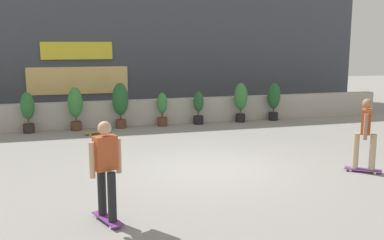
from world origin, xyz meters
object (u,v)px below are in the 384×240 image
Objects in this scene: potted_plant_2 at (120,102)px; potted_plant_0 at (28,110)px; potted_plant_3 at (162,109)px; skateboard_near_camera at (96,132)px; potted_plant_1 at (75,106)px; skater_far_left at (106,167)px; potted_plant_6 at (274,99)px; potted_plant_5 at (241,99)px; potted_plant_4 at (199,107)px; skater_by_wall_left at (365,132)px.

potted_plant_0 is at bearing 180.00° from potted_plant_2.
potted_plant_3 is 1.46× the size of skateboard_near_camera.
potted_plant_0 is 0.92× the size of potted_plant_1.
skater_far_left is 7.40m from skateboard_near_camera.
potted_plant_6 is (8.78, 0.00, 0.07)m from potted_plant_0.
potted_plant_1 is (1.51, 0.00, 0.08)m from potted_plant_0.
potted_plant_0 is 8.33m from skater_far_left.
potted_plant_5 is at bearing 55.31° from skater_far_left.
potted_plant_4 is 9.07m from skater_far_left.
potted_plant_5 reaches higher than potted_plant_1.
skater_far_left is 2.09× the size of skateboard_near_camera.
potted_plant_1 reaches higher than potted_plant_0.
skater_far_left is at bearing -167.40° from skater_by_wall_left.
skater_by_wall_left reaches higher than potted_plant_6.
potted_plant_4 reaches higher than skateboard_near_camera.
skateboard_near_camera is at bearing 132.78° from skater_by_wall_left.
potted_plant_6 is at bearing 49.39° from skater_far_left.
potted_plant_6 is at bearing 0.00° from potted_plant_3.
skater_by_wall_left reaches higher than potted_plant_5.
potted_plant_6 is at bearing 0.00° from potted_plant_0.
potted_plant_5 reaches higher than potted_plant_6.
potted_plant_1 is at bearing 92.11° from skater_far_left.
skater_by_wall_left is 8.26m from skateboard_near_camera.
potted_plant_3 is at bearing -180.00° from potted_plant_4.
potted_plant_0 is 0.79× the size of skater_by_wall_left.
skater_by_wall_left is (7.69, -6.82, 0.18)m from potted_plant_0.
potted_plant_2 is 1.49m from potted_plant_3.
potted_plant_1 is 1.23× the size of potted_plant_3.
potted_plant_1 is 1.00× the size of potted_plant_5.
potted_plant_2 is 8.22m from skater_far_left.
potted_plant_6 is at bearing 6.72° from skateboard_near_camera.
potted_plant_5 is 1.02× the size of potted_plant_6.
potted_plant_0 is at bearing 180.00° from potted_plant_3.
potted_plant_0 is 1.66× the size of skateboard_near_camera.
potted_plant_6 reaches higher than potted_plant_0.
potted_plant_6 is (1.35, 0.00, -0.02)m from potted_plant_5.
potted_plant_1 is 1.26m from skateboard_near_camera.
potted_plant_3 is at bearing 18.45° from skateboard_near_camera.
potted_plant_0 is 1.13× the size of potted_plant_3.
potted_plant_0 is 0.79× the size of skater_far_left.
potted_plant_3 reaches higher than skateboard_near_camera.
potted_plant_6 is 6.90m from skater_by_wall_left.
skateboard_near_camera is at bearing 87.64° from skater_far_left.
potted_plant_1 is at bearing 180.00° from potted_plant_2.
potted_plant_2 is 4.43m from potted_plant_5.
skater_by_wall_left is 2.09× the size of skateboard_near_camera.
potted_plant_2 is 1.94× the size of skateboard_near_camera.
potted_plant_1 is at bearing 180.00° from potted_plant_3.
potted_plant_2 is (1.50, 0.00, 0.08)m from potted_plant_1.
potted_plant_0 is at bearing 180.00° from potted_plant_5.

